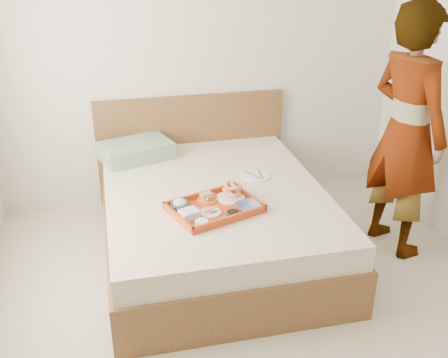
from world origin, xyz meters
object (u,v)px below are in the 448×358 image
object	(u,v)px
bed	(214,221)
tray	(215,207)
dinner_plate	(256,176)
person	(407,132)

from	to	relation	value
bed	tray	world-z (taller)	tray
dinner_plate	tray	bearing A→B (deg)	-132.73
tray	dinner_plate	size ratio (longest dim) A/B	2.58
person	dinner_plate	bearing A→B (deg)	57.36
dinner_plate	person	distance (m)	1.13
bed	tray	distance (m)	0.44
tray	dinner_plate	world-z (taller)	tray
dinner_plate	person	xyz separation A→B (m)	(1.01, -0.34, 0.39)
bed	dinner_plate	xyz separation A→B (m)	(0.36, 0.14, 0.27)
bed	person	size ratio (longest dim) A/B	1.08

